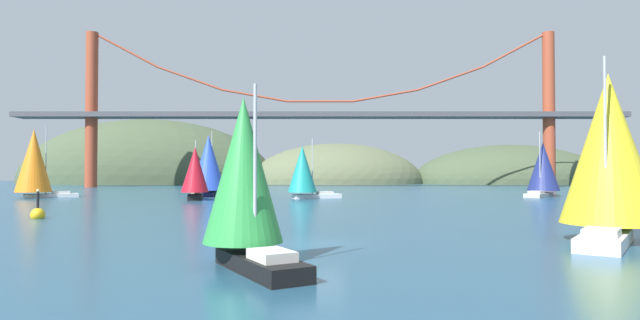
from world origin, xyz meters
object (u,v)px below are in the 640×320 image
object	(u,v)px
sailboat_blue_spinnaker	(208,164)
sailboat_orange_sail	(34,162)
sailboat_navy_sail	(542,168)
sailboat_teal_sail	(303,171)
sailboat_green_sail	(245,178)
sailboat_yellow_sail	(608,152)
sailboat_crimson_sail	(195,172)
channel_buoy	(37,214)

from	to	relation	value
sailboat_blue_spinnaker	sailboat_orange_sail	bearing A→B (deg)	-172.09
sailboat_blue_spinnaker	sailboat_navy_sail	bearing A→B (deg)	1.45
sailboat_teal_sail	sailboat_navy_sail	world-z (taller)	sailboat_navy_sail
sailboat_green_sail	sailboat_navy_sail	bearing A→B (deg)	57.02
sailboat_yellow_sail	sailboat_blue_spinnaker	distance (m)	58.94
sailboat_yellow_sail	sailboat_crimson_sail	distance (m)	50.98
sailboat_blue_spinnaker	channel_buoy	distance (m)	36.31
sailboat_green_sail	sailboat_blue_spinnaker	bearing A→B (deg)	103.75
sailboat_navy_sail	channel_buoy	bearing A→B (deg)	-147.23
sailboat_blue_spinnaker	sailboat_orange_sail	xyz separation A→B (m)	(-24.42, -3.39, 0.25)
sailboat_crimson_sail	sailboat_navy_sail	distance (m)	51.89
sailboat_navy_sail	sailboat_orange_sail	bearing A→B (deg)	-176.45
sailboat_teal_sail	channel_buoy	size ratio (longest dim) A/B	3.22
sailboat_yellow_sail	sailboat_teal_sail	bearing A→B (deg)	112.63
sailboat_teal_sail	sailboat_green_sail	bearing A→B (deg)	-90.86
channel_buoy	sailboat_crimson_sail	bearing A→B (deg)	75.99
sailboat_navy_sail	sailboat_blue_spinnaker	size ratio (longest dim) A/B	0.98
sailboat_teal_sail	channel_buoy	bearing A→B (deg)	-124.55
sailboat_green_sail	channel_buoy	size ratio (longest dim) A/B	2.76
sailboat_orange_sail	channel_buoy	xyz separation A→B (m)	(18.29, -32.11, -4.80)
sailboat_teal_sail	sailboat_yellow_sail	bearing A→B (deg)	-67.37
sailboat_orange_sail	sailboat_yellow_sail	bearing A→B (deg)	-38.67
sailboat_yellow_sail	sailboat_navy_sail	size ratio (longest dim) A/B	1.01
sailboat_blue_spinnaker	sailboat_orange_sail	world-z (taller)	sailboat_orange_sail
sailboat_blue_spinnaker	sailboat_green_sail	xyz separation A→B (m)	(13.75, -56.15, -1.33)
sailboat_teal_sail	sailboat_blue_spinnaker	xyz separation A→B (m)	(-14.51, 5.53, 1.04)
sailboat_navy_sail	sailboat_green_sail	size ratio (longest dim) A/B	1.35
sailboat_teal_sail	sailboat_yellow_sail	world-z (taller)	sailboat_yellow_sail
sailboat_green_sail	sailboat_orange_sail	bearing A→B (deg)	125.88
sailboat_blue_spinnaker	sailboat_orange_sail	size ratio (longest dim) A/B	0.96
sailboat_green_sail	sailboat_crimson_sail	bearing A→B (deg)	106.12
sailboat_green_sail	sailboat_teal_sail	bearing A→B (deg)	89.14
sailboat_yellow_sail	channel_buoy	world-z (taller)	sailboat_yellow_sail
sailboat_crimson_sail	sailboat_green_sail	bearing A→B (deg)	-73.88
sailboat_teal_sail	sailboat_crimson_sail	world-z (taller)	sailboat_teal_sail
sailboat_crimson_sail	sailboat_blue_spinnaker	world-z (taller)	sailboat_blue_spinnaker
sailboat_yellow_sail	sailboat_crimson_sail	xyz separation A→B (m)	(-32.34, 39.38, -1.17)
sailboat_yellow_sail	sailboat_crimson_sail	size ratio (longest dim) A/B	1.24
sailboat_teal_sail	channel_buoy	distance (m)	36.55
sailboat_navy_sail	sailboat_crimson_sail	bearing A→B (deg)	-167.79
sailboat_green_sail	channel_buoy	bearing A→B (deg)	133.89
channel_buoy	sailboat_navy_sail	bearing A→B (deg)	32.77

